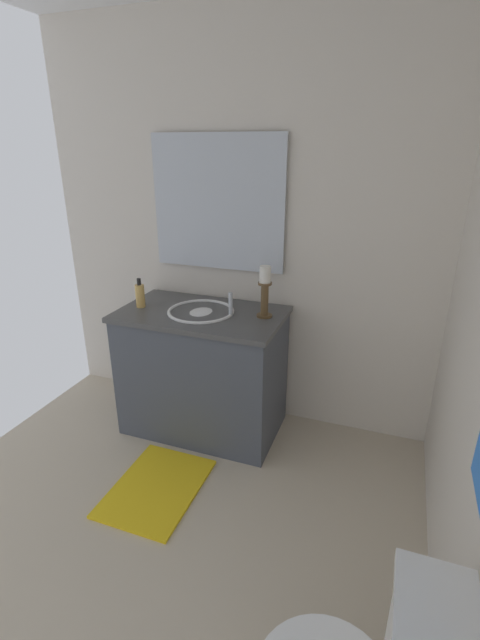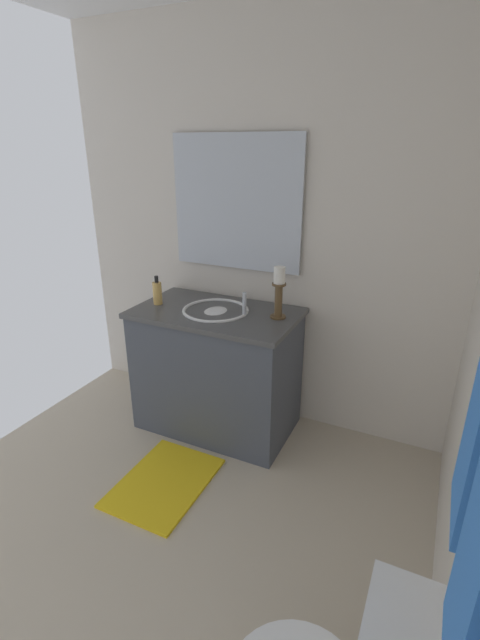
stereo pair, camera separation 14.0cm
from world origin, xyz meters
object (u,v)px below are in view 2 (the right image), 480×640
at_px(mirror, 236,203).
at_px(candle_holder_tall, 279,291).
at_px(towel_near_vanity, 478,432).
at_px(soap_bottle, 157,293).
at_px(vanity_cabinet, 217,370).
at_px(bath_mat, 164,482).
at_px(sink_basin, 216,317).

xyz_separation_m(mirror, candle_holder_tall, (0.22, 0.38, -0.44)).
relative_size(candle_holder_tall, towel_near_vanity, 0.73).
bearing_deg(soap_bottle, vanity_cabinet, 96.73).
relative_size(candle_holder_tall, bath_mat, 0.50).
height_order(sink_basin, soap_bottle, soap_bottle).
bearing_deg(vanity_cabinet, candle_holder_tall, 98.71).
distance_m(mirror, candle_holder_tall, 0.62).
bearing_deg(vanity_cabinet, bath_mat, 0.00).
distance_m(vanity_cabinet, soap_bottle, 0.61).
xyz_separation_m(mirror, towel_near_vanity, (1.64, 1.30, -0.17)).
distance_m(candle_holder_tall, bath_mat, 1.23).
bearing_deg(vanity_cabinet, mirror, 179.99).
bearing_deg(bath_mat, soap_bottle, -146.52).
relative_size(mirror, bath_mat, 1.40).
bearing_deg(towel_near_vanity, vanity_cabinet, -136.20).
bearing_deg(bath_mat, sink_basin, 179.91).
bearing_deg(mirror, soap_bottle, -49.69).
distance_m(soap_bottle, bath_mat, 1.11).
height_order(soap_bottle, towel_near_vanity, towel_near_vanity).
bearing_deg(sink_basin, towel_near_vanity, 43.78).
bearing_deg(towel_near_vanity, mirror, -141.52).
bearing_deg(sink_basin, candle_holder_tall, 98.73).
bearing_deg(candle_holder_tall, mirror, -120.58).
relative_size(mirror, candle_holder_tall, 2.81).
bearing_deg(candle_holder_tall, bath_mat, -28.87).
distance_m(vanity_cabinet, bath_mat, 0.74).
xyz_separation_m(sink_basin, bath_mat, (0.62, -0.00, -0.75)).
relative_size(vanity_cabinet, towel_near_vanity, 2.43).
bearing_deg(soap_bottle, towel_near_vanity, 52.09).
height_order(vanity_cabinet, sink_basin, sink_basin).
bearing_deg(soap_bottle, sink_basin, 96.72).
bearing_deg(mirror, candle_holder_tall, 59.42).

